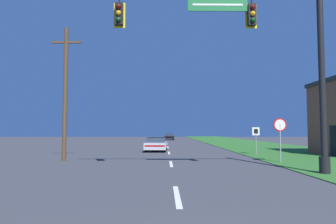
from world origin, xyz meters
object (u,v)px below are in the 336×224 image
signal_mast (265,51)px  far_car (169,137)px  car_ahead (156,144)px  route_sign_post (256,135)px  utility_pole_near (65,91)px  stop_sign (280,130)px

signal_mast → far_car: (-3.43, 44.56, -4.67)m
car_ahead → route_sign_post: bearing=-28.3°
signal_mast → route_sign_post: size_ratio=5.04×
signal_mast → far_car: signal_mast is taller
route_sign_post → utility_pole_near: size_ratio=0.25×
far_car → utility_pole_near: utility_pole_near is taller
car_ahead → utility_pole_near: (-5.34, -8.48, 3.64)m
stop_sign → signal_mast: bearing=-117.4°
route_sign_post → utility_pole_near: bearing=-161.5°
far_car → stop_sign: bearing=-81.9°
signal_mast → car_ahead: 15.67m
utility_pole_near → far_car: bearing=79.9°
stop_sign → utility_pole_near: utility_pole_near is taller
utility_pole_near → stop_sign: bearing=-5.3°
car_ahead → utility_pole_near: size_ratio=0.53×
signal_mast → route_sign_post: (2.60, 9.95, -3.75)m
far_car → route_sign_post: (6.03, -34.61, 0.92)m
stop_sign → utility_pole_near: 12.96m
signal_mast → car_ahead: size_ratio=2.38×
far_car → route_sign_post: size_ratio=2.08×
signal_mast → stop_sign: size_ratio=4.09×
car_ahead → route_sign_post: route_sign_post is taller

